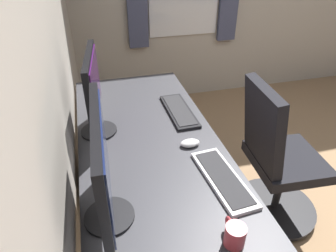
# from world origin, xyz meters

# --- Properties ---
(wall_back) EXTENTS (4.99, 0.10, 2.60)m
(wall_back) POSITION_xyz_m (0.00, 2.07, 1.30)
(wall_back) COLOR beige
(wall_back) RESTS_ON ground
(desk) EXTENTS (2.13, 0.75, 0.73)m
(desk) POSITION_xyz_m (0.16, 1.62, 0.67)
(desk) COLOR #38383D
(desk) RESTS_ON ground
(drawer_pedestal) EXTENTS (0.40, 0.51, 0.69)m
(drawer_pedestal) POSITION_xyz_m (0.25, 1.65, 0.35)
(drawer_pedestal) COLOR #38383D
(drawer_pedestal) RESTS_ON ground
(monitor_primary) EXTENTS (0.55, 0.20, 0.46)m
(monitor_primary) POSITION_xyz_m (-0.10, 1.88, 1.00)
(monitor_primary) COLOR black
(monitor_primary) RESTS_ON desk
(monitor_secondary) EXTENTS (0.47, 0.20, 0.45)m
(monitor_secondary) POSITION_xyz_m (0.53, 1.87, 0.99)
(monitor_secondary) COLOR black
(monitor_secondary) RESTS_ON desk
(keyboard_main) EXTENTS (0.42, 0.15, 0.02)m
(keyboard_main) POSITION_xyz_m (0.62, 1.38, 0.74)
(keyboard_main) COLOR black
(keyboard_main) RESTS_ON desk
(keyboard_spare) EXTENTS (0.43, 0.17, 0.02)m
(keyboard_spare) POSITION_xyz_m (-0.02, 1.36, 0.74)
(keyboard_spare) COLOR silver
(keyboard_spare) RESTS_ON desk
(mouse_main) EXTENTS (0.06, 0.10, 0.03)m
(mouse_main) POSITION_xyz_m (0.27, 1.42, 0.75)
(mouse_main) COLOR silver
(mouse_main) RESTS_ON desk
(coffee_mug) EXTENTS (0.12, 0.08, 0.09)m
(coffee_mug) POSITION_xyz_m (-0.33, 1.45, 0.77)
(coffee_mug) COLOR #A53338
(coffee_mug) RESTS_ON desk
(office_chair) EXTENTS (0.56, 0.57, 0.97)m
(office_chair) POSITION_xyz_m (0.31, 0.83, 0.46)
(office_chair) COLOR black
(office_chair) RESTS_ON ground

